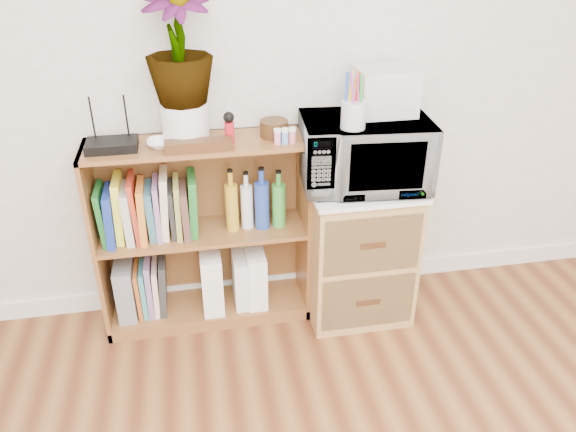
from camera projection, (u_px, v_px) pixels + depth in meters
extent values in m
cube|color=white|center=(272.00, 282.00, 3.08)|extent=(4.00, 0.02, 0.10)
cube|color=brown|center=(204.00, 235.00, 2.70)|extent=(1.00, 0.30, 0.95)
cube|color=#9E7542|center=(357.00, 250.00, 2.82)|extent=(0.50, 0.45, 0.70)
imported|color=white|center=(364.00, 153.00, 2.55)|extent=(0.60, 0.43, 0.32)
cylinder|color=silver|center=(353.00, 115.00, 2.35)|extent=(0.11, 0.11, 0.12)
cube|color=silver|center=(385.00, 91.00, 2.50)|extent=(0.26, 0.22, 0.21)
cube|color=black|center=(112.00, 145.00, 2.39)|extent=(0.21, 0.15, 0.04)
imported|color=white|center=(162.00, 143.00, 2.42)|extent=(0.13, 0.13, 0.03)
cylinder|color=white|center=(185.00, 122.00, 2.44)|extent=(0.20, 0.20, 0.17)
imported|color=#317830|center=(178.00, 44.00, 2.28)|extent=(0.28, 0.28, 0.50)
cube|color=#3B2510|center=(199.00, 145.00, 2.38)|extent=(0.29, 0.07, 0.05)
cylinder|color=red|center=(229.00, 133.00, 2.44)|extent=(0.04, 0.04, 0.10)
cylinder|color=#3C2610|center=(274.00, 128.00, 2.52)|extent=(0.13, 0.13, 0.07)
cube|color=pink|center=(285.00, 138.00, 2.44)|extent=(0.11, 0.04, 0.06)
cube|color=gray|center=(126.00, 288.00, 2.76)|extent=(0.09, 0.23, 0.29)
cube|color=white|center=(211.00, 277.00, 2.81)|extent=(0.10, 0.26, 0.32)
cube|color=white|center=(242.00, 278.00, 2.85)|extent=(0.09, 0.21, 0.27)
cube|color=white|center=(255.00, 275.00, 2.86)|extent=(0.09, 0.23, 0.29)
cube|color=#1B6825|center=(103.00, 214.00, 2.55)|extent=(0.04, 0.20, 0.26)
cube|color=navy|center=(111.00, 214.00, 2.56)|extent=(0.04, 0.20, 0.26)
cube|color=#F8F83A|center=(119.00, 209.00, 2.56)|extent=(0.05, 0.20, 0.30)
cube|color=beige|center=(128.00, 213.00, 2.57)|extent=(0.04, 0.20, 0.26)
cube|color=#B8341F|center=(135.00, 208.00, 2.57)|extent=(0.04, 0.20, 0.30)
cube|color=orange|center=(143.00, 210.00, 2.58)|extent=(0.04, 0.20, 0.27)
cube|color=teal|center=(151.00, 212.00, 2.59)|extent=(0.04, 0.20, 0.24)
cube|color=#966EA5|center=(158.00, 209.00, 2.59)|extent=(0.03, 0.20, 0.27)
cube|color=beige|center=(164.00, 205.00, 2.59)|extent=(0.05, 0.20, 0.31)
cube|color=#282828|center=(172.00, 211.00, 2.61)|extent=(0.02, 0.20, 0.24)
cube|color=#9B9F49|center=(178.00, 207.00, 2.61)|extent=(0.03, 0.20, 0.27)
cube|color=brown|center=(185.00, 209.00, 2.62)|extent=(0.03, 0.20, 0.24)
cube|color=#1F7429|center=(193.00, 205.00, 2.61)|extent=(0.05, 0.20, 0.29)
cylinder|color=gold|center=(231.00, 200.00, 2.64)|extent=(0.06, 0.06, 0.30)
cylinder|color=silver|center=(247.00, 201.00, 2.66)|extent=(0.06, 0.06, 0.28)
cylinder|color=#2341A6|center=(261.00, 197.00, 2.66)|extent=(0.07, 0.07, 0.30)
cylinder|color=green|center=(278.00, 198.00, 2.68)|extent=(0.07, 0.07, 0.28)
cube|color=#B85620|center=(139.00, 289.00, 2.78)|extent=(0.02, 0.19, 0.25)
cube|color=teal|center=(144.00, 289.00, 2.79)|extent=(0.03, 0.19, 0.25)
cube|color=#866699|center=(150.00, 285.00, 2.78)|extent=(0.03, 0.19, 0.29)
cube|color=beige|center=(156.00, 287.00, 2.79)|extent=(0.03, 0.19, 0.26)
cube|color=#2A2A2A|center=(163.00, 284.00, 2.79)|extent=(0.05, 0.19, 0.29)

